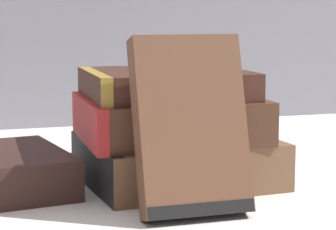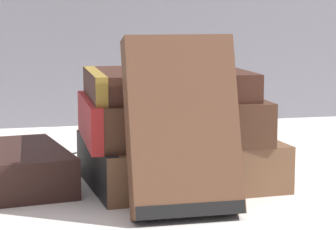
{
  "view_description": "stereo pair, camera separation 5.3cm",
  "coord_description": "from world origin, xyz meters",
  "px_view_note": "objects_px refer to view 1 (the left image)",
  "views": [
    {
      "loc": [
        -0.23,
        -0.71,
        0.18
      ],
      "look_at": [
        -0.01,
        -0.02,
        0.08
      ],
      "focal_mm": 75.0,
      "sensor_mm": 36.0,
      "label": 1
    },
    {
      "loc": [
        -0.18,
        -0.73,
        0.18
      ],
      "look_at": [
        -0.01,
        -0.02,
        0.08
      ],
      "focal_mm": 75.0,
      "sensor_mm": 36.0,
      "label": 2
    }
  ],
  "objects_px": {
    "book_flat_top": "(161,84)",
    "book_leaning_front": "(191,131)",
    "book_flat_bottom": "(173,161)",
    "pocket_watch": "(203,67)",
    "book_flat_middle": "(162,118)",
    "reading_glasses": "(98,154)"
  },
  "relations": [
    {
      "from": "book_flat_top",
      "to": "book_flat_middle",
      "type": "bearing_deg",
      "value": -63.28
    },
    {
      "from": "book_flat_top",
      "to": "reading_glasses",
      "type": "relative_size",
      "value": 1.59
    },
    {
      "from": "book_flat_top",
      "to": "reading_glasses",
      "type": "bearing_deg",
      "value": 103.56
    },
    {
      "from": "book_flat_top",
      "to": "pocket_watch",
      "type": "distance_m",
      "value": 0.05
    },
    {
      "from": "book_flat_bottom",
      "to": "book_flat_top",
      "type": "bearing_deg",
      "value": 170.88
    },
    {
      "from": "book_leaning_front",
      "to": "pocket_watch",
      "type": "relative_size",
      "value": 3.07
    },
    {
      "from": "pocket_watch",
      "to": "reading_glasses",
      "type": "relative_size",
      "value": 0.5
    },
    {
      "from": "book_flat_middle",
      "to": "book_flat_top",
      "type": "bearing_deg",
      "value": 116.22
    },
    {
      "from": "book_flat_bottom",
      "to": "pocket_watch",
      "type": "xyz_separation_m",
      "value": [
        0.03,
        0.0,
        0.1
      ]
    },
    {
      "from": "book_flat_top",
      "to": "book_leaning_front",
      "type": "bearing_deg",
      "value": -91.84
    },
    {
      "from": "book_leaning_front",
      "to": "reading_glasses",
      "type": "relative_size",
      "value": 1.52
    },
    {
      "from": "book_flat_top",
      "to": "reading_glasses",
      "type": "xyz_separation_m",
      "value": [
        -0.03,
        0.17,
        -0.11
      ]
    },
    {
      "from": "book_flat_middle",
      "to": "book_leaning_front",
      "type": "bearing_deg",
      "value": -92.68
    },
    {
      "from": "book_flat_bottom",
      "to": "reading_glasses",
      "type": "distance_m",
      "value": 0.18
    },
    {
      "from": "book_flat_middle",
      "to": "book_leaning_front",
      "type": "relative_size",
      "value": 1.12
    },
    {
      "from": "book_flat_bottom",
      "to": "book_leaning_front",
      "type": "bearing_deg",
      "value": -103.69
    },
    {
      "from": "book_flat_middle",
      "to": "book_flat_top",
      "type": "relative_size",
      "value": 1.07
    },
    {
      "from": "pocket_watch",
      "to": "book_flat_middle",
      "type": "bearing_deg",
      "value": -176.65
    },
    {
      "from": "book_flat_middle",
      "to": "reading_glasses",
      "type": "distance_m",
      "value": 0.19
    },
    {
      "from": "reading_glasses",
      "to": "pocket_watch",
      "type": "bearing_deg",
      "value": -66.29
    },
    {
      "from": "book_flat_top",
      "to": "book_leaning_front",
      "type": "xyz_separation_m",
      "value": [
        -0.01,
        -0.12,
        -0.03
      ]
    },
    {
      "from": "book_flat_top",
      "to": "pocket_watch",
      "type": "xyz_separation_m",
      "value": [
        0.05,
        0.0,
        0.02
      ]
    }
  ]
}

